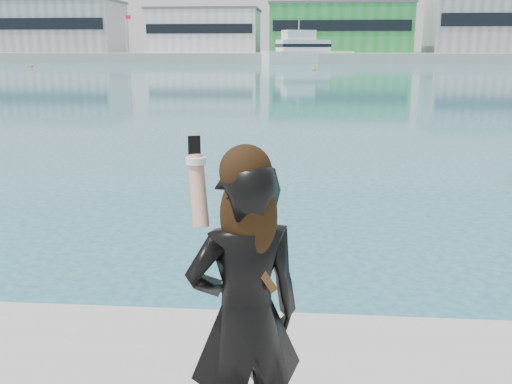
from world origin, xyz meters
TOP-DOWN VIEW (x-y plane):
  - far_quay at (0.00, 130.00)m, footprint 320.00×40.00m
  - warehouse_grey_left at (-55.00, 127.98)m, footprint 26.52×16.36m
  - warehouse_white at (-22.00, 127.98)m, footprint 24.48×15.35m
  - warehouse_green at (8.00, 127.98)m, footprint 30.60×16.36m
  - warehouse_grey_right at (40.00, 127.98)m, footprint 25.50×15.35m
  - flagpole_left at (-37.91, 121.00)m, footprint 1.28×0.16m
  - flagpole_right at (22.09, 121.00)m, footprint 1.28×0.16m
  - motor_yacht at (0.61, 111.59)m, footprint 18.35×11.57m
  - buoy_near at (1.81, 78.35)m, footprint 0.50×0.50m
  - buoy_far at (-44.27, 88.76)m, footprint 0.50×0.50m
  - woman at (0.15, -0.89)m, footprint 0.75×0.63m

SIDE VIEW (x-z plane):
  - buoy_near at x=1.81m, z-range -0.25..0.25m
  - buoy_far at x=-44.27m, z-range -0.25..0.25m
  - far_quay at x=0.00m, z-range 0.00..2.00m
  - woman at x=0.15m, z-range 0.81..2.67m
  - motor_yacht at x=0.61m, z-range -1.82..6.50m
  - flagpole_left at x=-37.91m, z-range 2.54..10.54m
  - flagpole_right at x=22.09m, z-range 2.54..10.54m
  - warehouse_white at x=-22.00m, z-range 2.01..11.51m
  - warehouse_green at x=8.00m, z-range 2.01..12.51m
  - warehouse_grey_left at x=-55.00m, z-range 2.01..13.51m
  - warehouse_grey_right at x=40.00m, z-range 2.01..14.51m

